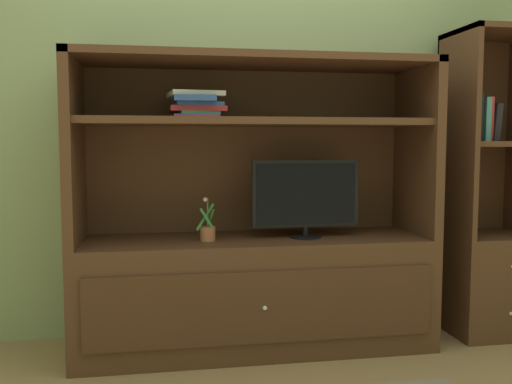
% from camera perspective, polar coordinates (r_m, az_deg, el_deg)
% --- Properties ---
extents(ground_plane, '(8.00, 8.00, 0.00)m').
position_cam_1_polar(ground_plane, '(2.83, 1.28, -17.99)').
color(ground_plane, '#99754C').
extents(painted_rear_wall, '(6.00, 0.10, 2.80)m').
position_cam_1_polar(painted_rear_wall, '(3.35, -1.19, 10.07)').
color(painted_rear_wall, '#8C9E6B').
rests_on(painted_rear_wall, ground_plane).
extents(media_console, '(1.89, 0.59, 1.55)m').
position_cam_1_polar(media_console, '(3.07, -0.19, -6.75)').
color(media_console, '#4C2D1C').
rests_on(media_console, ground_plane).
extents(tv_monitor, '(0.58, 0.17, 0.42)m').
position_cam_1_polar(tv_monitor, '(3.03, 5.03, -0.44)').
color(tv_monitor, black).
rests_on(tv_monitor, media_console).
extents(potted_plant, '(0.10, 0.09, 0.23)m').
position_cam_1_polar(potted_plant, '(2.95, -4.90, -4.06)').
color(potted_plant, '#B26642').
rests_on(potted_plant, media_console).
extents(magazine_stack, '(0.30, 0.34, 0.13)m').
position_cam_1_polar(magazine_stack, '(2.96, -6.04, 8.76)').
color(magazine_stack, purple).
rests_on(magazine_stack, media_console).
extents(bookshelf_tall, '(0.49, 0.45, 1.73)m').
position_cam_1_polar(bookshelf_tall, '(3.56, 22.41, -4.16)').
color(bookshelf_tall, '#4C2D1C').
rests_on(bookshelf_tall, ground_plane).
extents(upright_book_row, '(0.18, 0.17, 0.27)m').
position_cam_1_polar(upright_book_row, '(3.46, 21.59, 6.68)').
color(upright_book_row, '#A56638').
rests_on(upright_book_row, bookshelf_tall).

